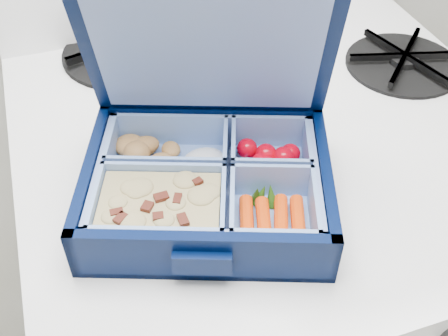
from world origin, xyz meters
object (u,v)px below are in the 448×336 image
object	(u,v)px
bento_box	(208,185)
fork	(198,114)
stove	(255,320)
burner_grate	(404,59)

from	to	relation	value
bento_box	fork	distance (m)	0.16
stove	bento_box	distance (m)	0.53
bento_box	burner_grate	bearing A→B (deg)	46.04
burner_grate	stove	bearing A→B (deg)	-166.57
bento_box	burner_grate	world-z (taller)	bento_box
stove	burner_grate	bearing A→B (deg)	13.43
fork	stove	bearing A→B (deg)	15.11
bento_box	fork	bearing A→B (deg)	97.63
burner_grate	fork	xyz separation A→B (m)	(-0.31, -0.02, -0.01)
stove	fork	world-z (taller)	fork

